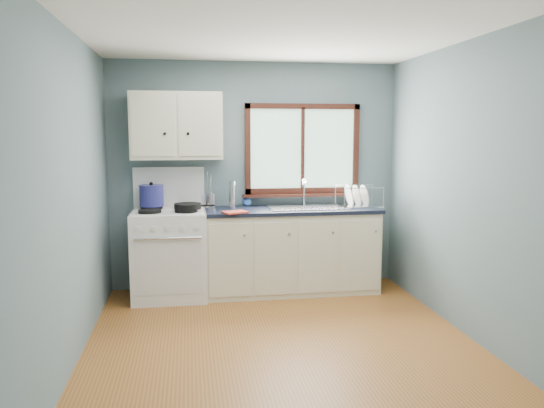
{
  "coord_description": "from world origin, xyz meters",
  "views": [
    {
      "loc": [
        -0.73,
        -4.08,
        1.73
      ],
      "look_at": [
        0.05,
        0.9,
        1.05
      ],
      "focal_mm": 35.0,
      "sensor_mm": 36.0,
      "label": 1
    }
  ],
  "objects": [
    {
      "name": "wall_right",
      "position": [
        1.61,
        0.0,
        1.25
      ],
      "size": [
        0.02,
        3.6,
        2.5
      ],
      "primitive_type": "cube",
      "color": "slate",
      "rests_on": "ground"
    },
    {
      "name": "wall_front",
      "position": [
        0.0,
        -1.81,
        1.25
      ],
      "size": [
        3.2,
        0.02,
        2.5
      ],
      "primitive_type": "cube",
      "color": "slate",
      "rests_on": "ground"
    },
    {
      "name": "gas_range",
      "position": [
        -0.95,
        1.47,
        0.49
      ],
      "size": [
        0.76,
        0.69,
        1.36
      ],
      "color": "white",
      "rests_on": "floor"
    },
    {
      "name": "utensil_crock",
      "position": [
        -0.51,
        1.71,
        1.0
      ],
      "size": [
        0.14,
        0.14,
        0.39
      ],
      "rotation": [
        0.0,
        0.0,
        0.11
      ],
      "color": "silver",
      "rests_on": "countertop"
    },
    {
      "name": "wall_left",
      "position": [
        -1.61,
        0.0,
        1.25
      ],
      "size": [
        0.02,
        3.6,
        2.5
      ],
      "primitive_type": "cube",
      "color": "slate",
      "rests_on": "ground"
    },
    {
      "name": "dish_rack",
      "position": [
        1.11,
        1.51,
        0.98
      ],
      "size": [
        0.47,
        0.36,
        0.24
      ],
      "rotation": [
        0.0,
        0.0,
        0.02
      ],
      "color": "silver",
      "rests_on": "countertop"
    },
    {
      "name": "floor",
      "position": [
        0.0,
        0.0,
        -0.01
      ],
      "size": [
        3.2,
        3.6,
        0.02
      ],
      "primitive_type": "cube",
      "color": "#9D5D27",
      "rests_on": "ground"
    },
    {
      "name": "ceiling",
      "position": [
        0.0,
        0.0,
        2.51
      ],
      "size": [
        3.2,
        3.6,
        0.02
      ],
      "primitive_type": "cube",
      "color": "white",
      "rests_on": "wall_back"
    },
    {
      "name": "skillet",
      "position": [
        -0.75,
        1.33,
        0.99
      ],
      "size": [
        0.42,
        0.3,
        0.05
      ],
      "rotation": [
        0.0,
        0.0,
        0.08
      ],
      "color": "black",
      "rests_on": "gas_range"
    },
    {
      "name": "countertop",
      "position": [
        0.36,
        1.49,
        0.9
      ],
      "size": [
        1.89,
        0.64,
        0.04
      ],
      "primitive_type": "cube",
      "color": "black",
      "rests_on": "base_cabinets"
    },
    {
      "name": "base_cabinets",
      "position": [
        0.36,
        1.49,
        0.41
      ],
      "size": [
        1.85,
        0.6,
        0.88
      ],
      "color": "#EDE6C3",
      "rests_on": "floor"
    },
    {
      "name": "dish_towel",
      "position": [
        -0.28,
        1.24,
        0.93
      ],
      "size": [
        0.28,
        0.24,
        0.02
      ],
      "primitive_type": "cube",
      "rotation": [
        0.0,
        0.0,
        0.38
      ],
      "color": "#CE422E",
      "rests_on": "countertop"
    },
    {
      "name": "sink",
      "position": [
        0.54,
        1.49,
        0.86
      ],
      "size": [
        0.84,
        0.46,
        0.44
      ],
      "color": "silver",
      "rests_on": "countertop"
    },
    {
      "name": "thermos",
      "position": [
        -0.28,
        1.58,
        1.07
      ],
      "size": [
        0.07,
        0.07,
        0.29
      ],
      "primitive_type": "cylinder",
      "rotation": [
        0.0,
        0.0,
        0.1
      ],
      "color": "silver",
      "rests_on": "countertop"
    },
    {
      "name": "wall_back",
      "position": [
        0.0,
        1.81,
        1.25
      ],
      "size": [
        3.2,
        0.02,
        2.5
      ],
      "primitive_type": "cube",
      "color": "slate",
      "rests_on": "ground"
    },
    {
      "name": "stockpot",
      "position": [
        -1.13,
        1.6,
        1.07
      ],
      "size": [
        0.26,
        0.26,
        0.25
      ],
      "rotation": [
        0.0,
        0.0,
        -0.02
      ],
      "color": "navy",
      "rests_on": "gas_range"
    },
    {
      "name": "upper_cabinets",
      "position": [
        -0.85,
        1.63,
        1.8
      ],
      "size": [
        0.95,
        0.35,
        0.7
      ],
      "color": "#EDE6C3",
      "rests_on": "wall_back"
    },
    {
      "name": "window",
      "position": [
        0.54,
        1.77,
        1.48
      ],
      "size": [
        1.36,
        0.1,
        1.03
      ],
      "color": "#9EC6A8",
      "rests_on": "wall_back"
    },
    {
      "name": "soap_bottle",
      "position": [
        -0.09,
        1.72,
        1.04
      ],
      "size": [
        0.11,
        0.11,
        0.23
      ],
      "primitive_type": "imported",
      "rotation": [
        0.0,
        0.0,
        0.22
      ],
      "color": "blue",
      "rests_on": "countertop"
    }
  ]
}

